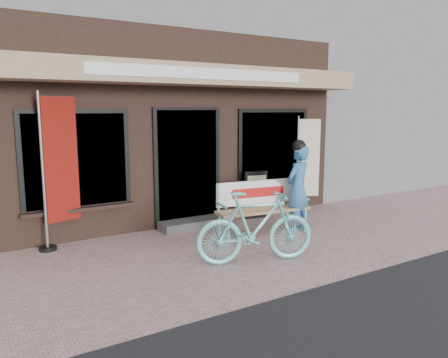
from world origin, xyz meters
TOP-DOWN VIEW (x-y plane):
  - ground at (0.00, 0.00)m, footprint 70.00×70.00m
  - storefront at (0.00, 4.96)m, footprint 7.00×6.77m
  - neighbor_right_near at (8.50, 5.50)m, footprint 10.00×7.00m
  - bench at (0.86, 0.84)m, footprint 1.73×0.65m
  - person at (1.50, 0.60)m, footprint 0.65×0.53m
  - bicycle at (-0.11, -0.37)m, footprint 1.79×0.97m
  - nobori_red at (-2.32, 1.82)m, footprint 0.72×0.34m
  - nobori_cream at (2.60, 1.60)m, footprint 0.59×0.34m
  - menu_stand at (1.39, 1.73)m, footprint 0.48×0.18m

SIDE VIEW (x-z plane):
  - ground at x=0.00m, z-range 0.00..0.00m
  - menu_stand at x=1.39m, z-range 0.01..0.96m
  - bicycle at x=-0.11m, z-range 0.00..1.04m
  - bench at x=0.86m, z-range 0.08..1.00m
  - person at x=1.50m, z-range -0.01..1.63m
  - nobori_cream at x=2.60m, z-range 0.03..2.06m
  - nobori_red at x=-2.32m, z-range 0.04..2.48m
  - neighbor_right_near at x=8.50m, z-range 0.00..5.60m
  - storefront at x=0.00m, z-range -0.01..5.99m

